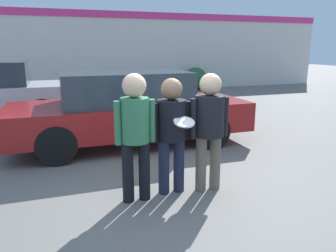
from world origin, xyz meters
The scene contains 7 objects.
ground_plane centered at (0.00, 0.00, 0.00)m, with size 56.00×56.00×0.00m, color #66635E.
storefront_building centered at (0.00, 11.04, 1.80)m, with size 24.00×0.22×3.53m.
person_left centered at (-0.57, -0.06, 1.00)m, with size 0.53×0.36×1.68m.
person_middle_with_frisbee centered at (-0.05, 0.01, 0.95)m, with size 0.56×0.60×1.59m.
person_right centered at (0.47, -0.07, 0.99)m, with size 0.57×0.40×1.65m.
parked_car_near centered at (-0.09, 2.51, 0.76)m, with size 4.78×1.85×1.51m.
shrub centered at (4.86, 10.32, 0.53)m, with size 1.06×1.06×1.06m.
Camera 1 is at (-1.49, -3.99, 1.98)m, focal length 35.00 mm.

